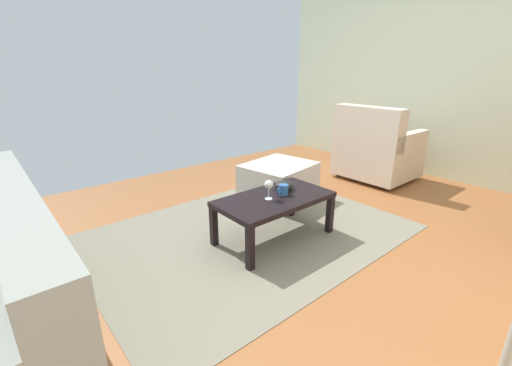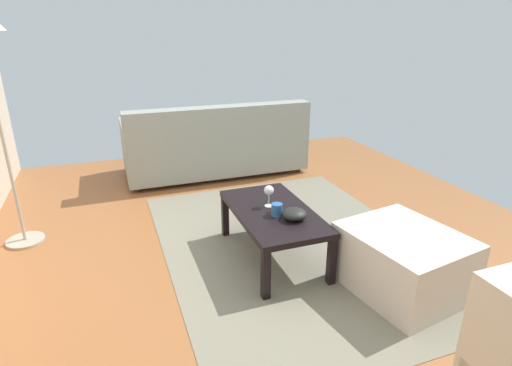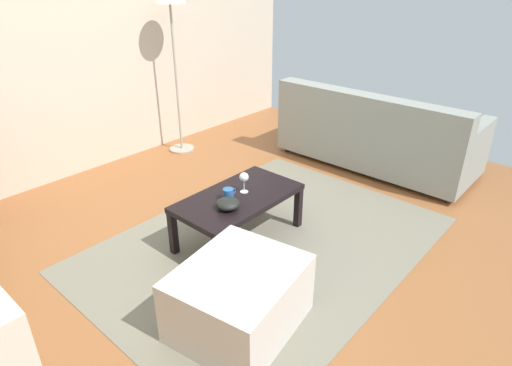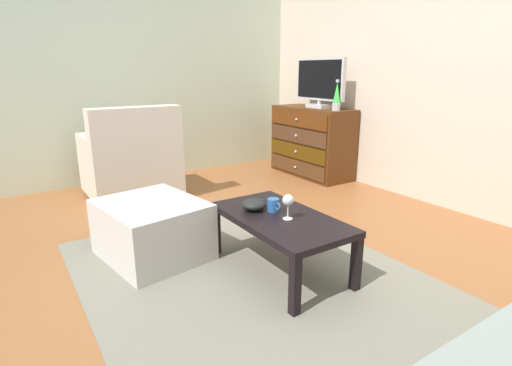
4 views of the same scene
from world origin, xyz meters
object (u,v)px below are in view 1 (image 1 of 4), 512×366
at_px(armchair, 376,151).
at_px(ottoman, 279,182).
at_px(bowl_decorative, 284,185).
at_px(coffee_table, 274,202).
at_px(mug, 283,190).
at_px(wine_glass, 269,185).

height_order(armchair, ottoman, armchair).
bearing_deg(bowl_decorative, armchair, -172.38).
bearing_deg(coffee_table, armchair, -170.97).
distance_m(mug, armchair, 1.99).
bearing_deg(armchair, mug, 9.75).
bearing_deg(coffee_table, ottoman, -136.28).
bearing_deg(bowl_decorative, ottoman, -130.50).
bearing_deg(wine_glass, mug, 178.06).
xyz_separation_m(mug, bowl_decorative, (-0.10, -0.09, -0.01)).
xyz_separation_m(coffee_table, ottoman, (-0.64, -0.61, -0.13)).
height_order(coffee_table, mug, mug).
distance_m(mug, ottoman, 0.86).
relative_size(coffee_table, bowl_decorative, 5.78).
xyz_separation_m(armchair, ottoman, (1.41, -0.29, -0.17)).
bearing_deg(ottoman, bowl_decorative, 49.50).
bearing_deg(coffee_table, bowl_decorative, -157.40).
height_order(coffee_table, ottoman, ottoman).
bearing_deg(bowl_decorative, coffee_table, 22.60).
distance_m(bowl_decorative, ottoman, 0.74).
height_order(coffee_table, armchair, armchair).
distance_m(coffee_table, bowl_decorative, 0.21).
bearing_deg(ottoman, wine_glass, 41.04).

